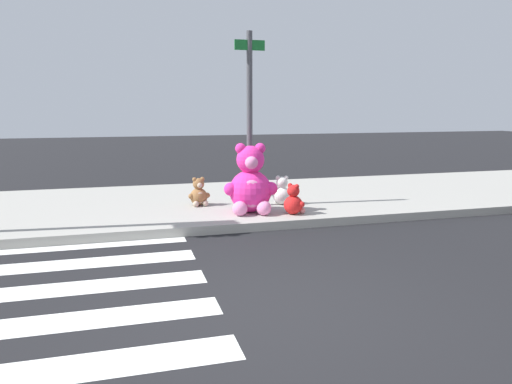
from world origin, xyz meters
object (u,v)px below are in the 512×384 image
Objects in this scene: plush_white at (282,193)px; plush_teal at (250,187)px; plush_red at (294,202)px; plush_pink_large at (251,185)px; plush_brown at (199,194)px; sign_pole at (250,115)px.

plush_teal is at bearing 110.55° from plush_white.
plush_white is at bearing 84.83° from plush_red.
plush_pink_large is 2.26× the size of plush_red.
plush_pink_large reaches higher than plush_red.
plush_brown is (-1.19, -0.69, 0.03)m from plush_teal.
plush_white is 1.59m from plush_brown.
sign_pole is at bearing 120.50° from plush_red.
plush_teal is at bearing 74.61° from sign_pole.
plush_white is at bearing 35.40° from plush_pink_large.
plush_red is (0.55, -0.93, -1.48)m from sign_pole.
plush_brown is at bearing 133.01° from plush_pink_large.
plush_teal is at bearing 75.40° from plush_pink_large.
plush_white is (0.37, -0.99, 0.03)m from plush_teal.
plush_teal is at bearing 29.90° from plush_brown.
plush_teal is (0.26, 0.95, -1.51)m from sign_pole.
plush_pink_large is at bearing -144.60° from plush_white.
plush_pink_large is (-0.14, -0.59, -1.21)m from sign_pole.
plush_white reaches higher than plush_red.
plush_brown is at bearing -150.10° from plush_teal.
plush_pink_large is at bearing -103.31° from sign_pole.
plush_white is (0.08, 0.90, 0.01)m from plush_red.
sign_pole reaches higher than plush_red.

